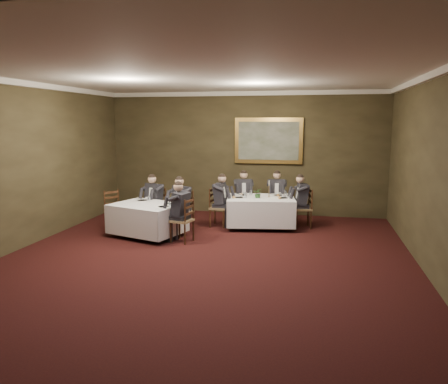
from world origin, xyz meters
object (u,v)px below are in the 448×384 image
at_px(centerpiece, 258,193).
at_px(diner_main_endright, 303,208).
at_px(painting, 268,141).
at_px(chair_sec_endright, 183,229).
at_px(table_main, 261,210).
at_px(candlestick, 269,191).
at_px(chair_main_backright, 276,209).
at_px(chair_sec_endleft, 116,219).
at_px(diner_sec_endright, 182,219).
at_px(diner_main_backright, 277,201).
at_px(diner_main_backleft, 243,201).
at_px(chair_main_backleft, 243,209).
at_px(diner_main_endleft, 219,207).
at_px(chair_main_endright, 303,216).
at_px(diner_sec_backleft, 155,207).
at_px(table_second, 148,217).
at_px(chair_main_endleft, 219,215).
at_px(diner_sec_backright, 182,211).
at_px(chair_sec_backleft, 155,216).
at_px(chair_sec_backright, 183,220).

bearing_deg(centerpiece, diner_main_endright, 13.05).
bearing_deg(painting, chair_sec_endright, -114.52).
distance_m(table_main, candlestick, 0.52).
relative_size(chair_main_backright, chair_sec_endleft, 1.00).
relative_size(diner_sec_endright, centerpiece, 5.21).
bearing_deg(diner_main_backright, chair_sec_endright, 51.68).
bearing_deg(diner_main_endright, diner_main_backleft, 56.90).
bearing_deg(diner_sec_endright, chair_main_backleft, -7.63).
xyz_separation_m(diner_main_backright, diner_main_endleft, (-1.37, -1.08, 0.00)).
height_order(chair_main_endright, diner_sec_backleft, diner_sec_backleft).
xyz_separation_m(chair_sec_endright, chair_sec_endleft, (-1.89, 0.62, 0.00)).
relative_size(table_second, chair_main_endleft, 1.87).
height_order(diner_main_backright, diner_sec_endright, same).
distance_m(chair_main_backright, diner_main_endleft, 1.76).
distance_m(diner_main_endright, candlestick, 0.95).
xyz_separation_m(diner_sec_endright, candlestick, (1.73, 1.86, 0.41)).
distance_m(chair_main_backleft, chair_main_endleft, 1.06).
xyz_separation_m(chair_main_backright, candlestick, (-0.12, -0.83, 0.64)).
relative_size(chair_main_endright, diner_sec_backright, 0.74).
height_order(diner_main_backleft, chair_main_endright, diner_main_backleft).
height_order(table_second, painting, painting).
bearing_deg(table_second, chair_sec_backleft, 99.56).
relative_size(chair_sec_backleft, candlestick, 2.28).
distance_m(diner_main_endright, diner_sec_backleft, 3.74).
height_order(table_second, chair_main_endleft, chair_main_endleft).
xyz_separation_m(chair_main_backright, diner_main_endleft, (-1.36, -1.09, 0.23)).
relative_size(diner_main_endright, candlestick, 3.07).
distance_m(table_second, diner_sec_backright, 0.90).
bearing_deg(centerpiece, table_second, -150.53).
xyz_separation_m(diner_main_backleft, diner_main_backright, (0.90, 0.14, 0.00)).
xyz_separation_m(diner_sec_backleft, chair_sec_backright, (0.81, -0.25, -0.23)).
relative_size(table_main, diner_main_endright, 1.39).
distance_m(chair_main_backright, diner_main_backright, 0.23).
distance_m(table_main, painting, 2.29).
distance_m(chair_main_endleft, centerpiece, 1.17).
bearing_deg(table_second, diner_main_backright, 40.42).
xyz_separation_m(diner_main_endleft, diner_sec_backleft, (-1.58, -0.41, 0.00)).
bearing_deg(candlestick, diner_sec_backright, -155.28).
xyz_separation_m(table_main, chair_main_endleft, (-1.06, -0.16, -0.17)).
distance_m(diner_main_backright, diner_sec_backright, 2.76).
bearing_deg(chair_sec_backleft, table_second, 120.84).
bearing_deg(diner_main_backleft, chair_main_endright, 144.32).
xyz_separation_m(chair_main_backleft, chair_sec_backleft, (-2.04, -1.35, 0.00)).
distance_m(diner_main_endright, diner_sec_backright, 3.03).
bearing_deg(diner_main_endleft, chair_sec_backright, -44.18).
bearing_deg(chair_main_endright, chair_sec_endright, 114.52).
bearing_deg(chair_main_backleft, chair_main_backright, 173.65).
bearing_deg(candlestick, chair_sec_endleft, -160.95).
distance_m(diner_main_endright, centerpiece, 1.20).
xyz_separation_m(diner_main_endleft, diner_sec_backright, (-0.78, -0.67, 0.00)).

